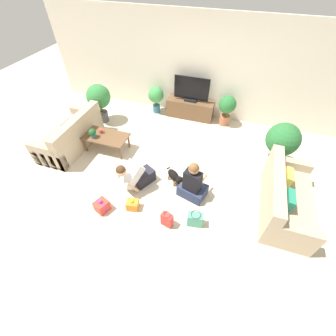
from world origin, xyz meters
name	(u,v)px	position (x,y,z in m)	size (l,w,h in m)	color
ground_plane	(163,172)	(0.00, 0.00, 0.00)	(16.00, 16.00, 0.00)	beige
wall_back	(196,68)	(0.00, 2.63, 1.30)	(8.40, 0.06, 2.60)	silver
sofa_left	(71,136)	(-2.44, 0.18, 0.29)	(0.82, 1.73, 0.83)	tan
sofa_right	(284,199)	(2.44, -0.20, 0.30)	(0.82, 1.73, 0.83)	tan
coffee_table	(106,137)	(-1.56, 0.32, 0.36)	(1.05, 0.58, 0.40)	brown
tv_console	(190,109)	(-0.02, 2.36, 0.26)	(1.31, 0.40, 0.52)	brown
tv	(191,91)	(-0.02, 2.36, 0.81)	(0.95, 0.20, 0.66)	black
potted_plant_corner_left	(99,99)	(-2.29, 1.39, 0.69)	(0.63, 0.63, 1.06)	#4C4C51
potted_plant_back_left	(156,96)	(-1.02, 2.31, 0.50)	(0.44, 0.44, 0.77)	#336B84
potted_plant_corner_right	(282,141)	(2.29, 1.01, 0.70)	(0.69, 0.69, 1.09)	beige
potted_plant_back_right	(227,107)	(0.99, 2.31, 0.52)	(0.46, 0.46, 0.83)	#A36042
person_kneeling	(135,175)	(-0.40, -0.57, 0.35)	(0.63, 0.82, 0.79)	#23232D
person_sitting	(193,184)	(0.75, -0.41, 0.33)	(0.61, 0.57, 0.90)	#283351
dog	(175,177)	(0.34, -0.23, 0.21)	(0.46, 0.39, 0.33)	black
gift_box_a	(133,205)	(-0.25, -1.08, 0.10)	(0.25, 0.23, 0.25)	orange
gift_box_b	(102,206)	(-0.78, -1.30, 0.12)	(0.29, 0.30, 0.30)	red
gift_bag_a	(195,219)	(0.96, -1.05, 0.15)	(0.29, 0.20, 0.31)	#4CA384
gift_bag_b	(167,220)	(0.49, -1.21, 0.16)	(0.23, 0.16, 0.33)	red
mug	(101,131)	(-1.71, 0.40, 0.45)	(0.12, 0.08, 0.09)	#B23D38
tabletop_plant	(92,133)	(-1.80, 0.20, 0.53)	(0.17, 0.17, 0.22)	#336B84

